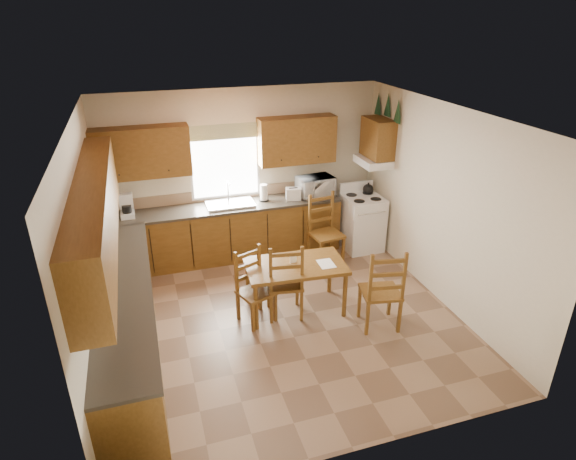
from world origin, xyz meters
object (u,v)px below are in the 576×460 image
object	(u,v)px
dining_table	(295,287)
chair_far_left	(256,288)
microwave	(315,186)
chair_far_right	(327,230)
chair_near_right	(381,287)
chair_near_left	(284,279)
stove	(362,223)

from	to	relation	value
dining_table	chair_far_left	xyz separation A→B (m)	(-0.57, -0.09, 0.15)
microwave	chair_far_right	size ratio (longest dim) A/B	0.48
microwave	chair_near_right	world-z (taller)	microwave
dining_table	chair_near_left	bearing A→B (deg)	-156.64
microwave	chair_near_left	world-z (taller)	microwave
chair_far_right	chair_near_left	bearing A→B (deg)	-140.42
microwave	chair_far_left	bearing A→B (deg)	-135.76
chair_far_right	chair_far_left	bearing A→B (deg)	-148.58
chair_far_right	dining_table	bearing A→B (deg)	-137.00
stove	chair_near_left	size ratio (longest dim) A/B	0.84
chair_near_left	chair_near_right	bearing A→B (deg)	160.84
chair_far_left	dining_table	bearing A→B (deg)	-12.17
microwave	dining_table	world-z (taller)	microwave
microwave	chair_near_right	bearing A→B (deg)	-97.46
chair_near_right	dining_table	bearing A→B (deg)	-24.78
microwave	chair_near_right	size ratio (longest dim) A/B	0.48
chair_near_right	chair_far_left	xyz separation A→B (m)	(-1.49, 0.57, -0.07)
chair_near_left	stove	bearing A→B (deg)	-131.20
stove	chair_near_left	world-z (taller)	chair_near_left
microwave	chair_far_left	world-z (taller)	microwave
chair_near_right	chair_near_left	bearing A→B (deg)	-17.95
chair_near_left	chair_far_right	xyz separation A→B (m)	(1.08, 1.21, 0.02)
stove	microwave	xyz separation A→B (m)	(-0.73, 0.35, 0.63)
dining_table	chair_near_left	world-z (taller)	chair_near_left
chair_near_left	chair_near_right	world-z (taller)	chair_near_right
dining_table	stove	bearing A→B (deg)	44.67
stove	microwave	distance (m)	1.02
chair_near_right	stove	bearing A→B (deg)	-98.73
stove	dining_table	bearing A→B (deg)	-140.40
chair_near_left	chair_near_right	size ratio (longest dim) A/B	0.96
chair_near_right	chair_far_right	bearing A→B (deg)	-78.65
chair_far_left	chair_near_left	bearing A→B (deg)	-16.80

